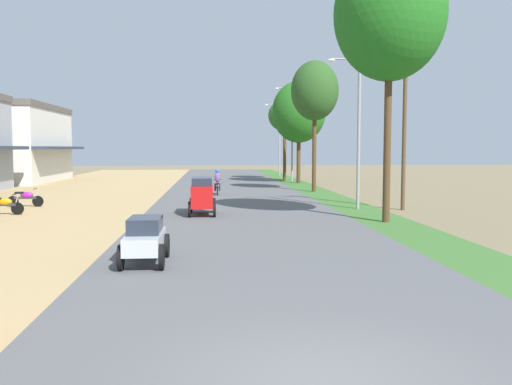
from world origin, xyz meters
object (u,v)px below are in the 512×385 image
Objects in this scene: parked_motorbike_sixth at (4,204)px; motorbike_ahead_second at (217,183)px; median_tree_fourth at (285,116)px; car_van_red at (202,194)px; median_tree_second at (315,91)px; median_tree_third at (299,112)px; utility_pole_near at (405,120)px; streetlamp_near at (359,121)px; median_tree_nearest at (390,14)px; parked_motorbike_seventh at (26,197)px; streetlamp_mid at (292,127)px; streetlamp_far at (280,134)px; car_sedan_silver at (145,238)px.

parked_motorbike_sixth is 1.00× the size of motorbike_ahead_second.
car_van_red is (-7.33, -27.25, -5.04)m from median_tree_fourth.
median_tree_third is (0.38, 9.25, -0.82)m from median_tree_second.
parked_motorbike_sixth is at bearing 174.99° from car_van_red.
utility_pole_near is at bearing 10.10° from car_van_red.
streetlamp_near is 4.14× the size of motorbike_ahead_second.
median_tree_third is at bearing 89.45° from streetlamp_near.
median_tree_nearest is at bearing -12.69° from parked_motorbike_sixth.
streetlamp_near reaches higher than car_van_red.
car_van_red is (-7.83, -22.02, -5.08)m from median_tree_third.
motorbike_ahead_second is at bearing 32.91° from parked_motorbike_seventh.
median_tree_third reaches higher than motorbike_ahead_second.
streetlamp_near is at bearing -90.00° from streetlamp_mid.
median_tree_nearest is 1.28× the size of utility_pole_near.
parked_motorbike_sixth is at bearing -128.24° from median_tree_third.
median_tree_third is at bearing -85.67° from streetlamp_mid.
car_van_red is 10.63m from motorbike_ahead_second.
parked_motorbike_sixth is 27.61m from median_tree_third.
streetlamp_mid is 4.72× the size of motorbike_ahead_second.
streetlamp_near is 2.22m from utility_pole_near.
median_tree_second is 21.17m from streetlamp_far.
streetlamp_mid is (0.16, 27.49, -3.41)m from median_tree_nearest.
median_tree_second reaches higher than streetlamp_mid.
median_tree_third is (0.35, 24.93, -2.22)m from median_tree_nearest.
utility_pole_near is at bearing -84.50° from streetlamp_mid.
median_tree_second is 11.06m from streetlamp_near.
median_tree_fourth is 0.89× the size of utility_pole_near.
median_tree_nearest is at bearing -91.81° from streetlamp_near.
parked_motorbike_seventh is 0.16× the size of median_tree_nearest.
median_tree_nearest is 15.75m from median_tree_second.
median_tree_second is 9.28m from motorbike_ahead_second.
parked_motorbike_sixth is 0.24× the size of median_tree_fourth.
median_tree_fourth is at bearing 77.07° from car_sedan_silver.
car_sedan_silver reaches higher than parked_motorbike_sixth.
median_tree_nearest is 27.70m from streetlamp_mid.
streetlamp_near is at bearing -89.29° from median_tree_fourth.
median_tree_second is at bearing -92.37° from median_tree_third.
median_tree_nearest is at bearing 40.17° from car_sedan_silver.
parked_motorbike_sixth is 13.46m from car_sedan_silver.
car_sedan_silver is at bearing -61.89° from parked_motorbike_seventh.
median_tree_fourth is at bearing 90.30° from median_tree_nearest.
streetlamp_far is at bearing 60.54° from parked_motorbike_seventh.
median_tree_second is at bearing 18.03° from motorbike_ahead_second.
motorbike_ahead_second is at bearing -121.71° from median_tree_third.
car_sedan_silver is (-9.13, -32.35, -5.36)m from median_tree_third.
median_tree_third reaches higher than parked_motorbike_seventh.
parked_motorbike_seventh is at bearing 156.67° from median_tree_nearest.
car_sedan_silver is 21.03m from motorbike_ahead_second.
streetlamp_far is (0.19, 21.03, -2.39)m from median_tree_second.
parked_motorbike_sixth is at bearing -87.28° from parked_motorbike_seventh.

